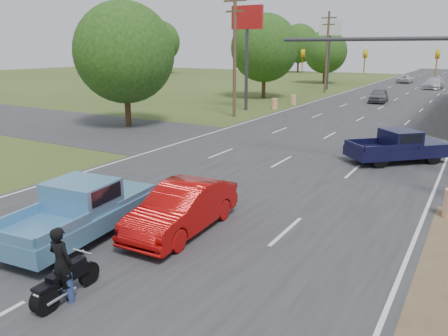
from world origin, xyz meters
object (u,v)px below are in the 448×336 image
Objects in this scene: distant_car_grey at (379,96)px; distant_car_white at (405,79)px; motorcycle at (62,285)px; navy_pickup at (400,146)px; distant_car_silver at (434,83)px; blue_pickup at (84,208)px; rider at (62,267)px; red_convertible at (182,209)px.

distant_car_white is at bearing 89.10° from distant_car_grey.
navy_pickup reaches higher than motorcycle.
motorcycle is 17.83m from navy_pickup.
distant_car_silver is at bearing 139.22° from navy_pickup.
blue_pickup is 1.02× the size of distant_car_silver.
blue_pickup is 15.95m from navy_pickup.
distant_car_silver is 10.54m from distant_car_white.
motorcycle is 3.73m from blue_pickup.
distant_car_silver reaches higher than distant_car_white.
distant_car_grey reaches higher than motorcycle.
motorcycle is 1.12× the size of rider.
distant_car_grey is (-1.88, 37.90, -0.04)m from red_convertible.
rider is at bearing -55.66° from blue_pickup.
distant_car_silver is (-2.90, 45.44, -0.05)m from navy_pickup.
red_convertible is 1.09× the size of distant_car_grey.
rider is at bearing -92.02° from distant_car_grey.
distant_car_grey is at bearing 83.22° from blue_pickup.
motorcycle is at bearing 94.06° from distant_car_white.
distant_car_white is at bearing 90.33° from motorcycle.
rider is 0.32× the size of distant_car_silver.
blue_pickup is at bearing -52.27° from rider.
distant_car_grey is at bearing 94.72° from distant_car_white.
distant_car_grey is (-1.87, 42.54, 0.29)m from motorcycle.
blue_pickup is (-2.38, 2.80, 0.03)m from rider.
distant_car_silver reaches higher than distant_car_grey.
blue_pickup reaches higher than distant_car_grey.
red_convertible is 4.60m from rider.
blue_pickup is (-2.39, -1.80, 0.13)m from red_convertible.
red_convertible is 2.69× the size of rider.
red_convertible is 13.37m from navy_pickup.
distant_car_silver is at bearing 80.28° from blue_pickup.
distant_car_silver is (1.47, 62.68, -0.08)m from rider.
navy_pickup is 26.02m from distant_car_grey.
navy_pickup is at bearing -106.85° from rider.
red_convertible is 0.84× the size of blue_pickup.
motorcycle is 0.43m from rider.
red_convertible is 0.86× the size of distant_car_silver.
rider is (-0.01, -4.60, 0.10)m from red_convertible.
distant_car_white is at bearing 144.00° from navy_pickup.
blue_pickup is (-2.38, 2.84, 0.46)m from motorcycle.
navy_pickup reaches higher than distant_car_silver.
distant_car_grey is at bearing -95.46° from distant_car_silver.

